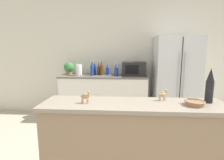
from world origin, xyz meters
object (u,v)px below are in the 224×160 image
object	(u,v)px
paper_towel_roll	(79,70)
back_bottle_4	(92,69)
camel_figurine	(85,96)
back_bottle_5	(108,70)
back_bottle_6	(95,68)
wine_bottle	(210,86)
refrigerator	(175,80)
fruit_bowl	(195,103)
potted_plant	(69,68)
back_bottle_1	(99,69)
back_bottle_0	(102,68)
microwave	(134,69)
back_bottle_3	(92,69)
camel_figurine_second	(163,94)
back_bottle_2	(116,70)

from	to	relation	value
paper_towel_roll	back_bottle_4	world-z (taller)	back_bottle_4
camel_figurine	back_bottle_5	bearing A→B (deg)	89.64
back_bottle_4	camel_figurine	size ratio (longest dim) A/B	2.52
back_bottle_6	wine_bottle	size ratio (longest dim) A/B	0.83
refrigerator	wine_bottle	distance (m)	1.89
back_bottle_4	fruit_bowl	distance (m)	2.35
potted_plant	back_bottle_1	xyz separation A→B (m)	(0.63, 0.03, -0.02)
back_bottle_0	wine_bottle	xyz separation A→B (m)	(1.28, -1.95, 0.02)
microwave	back_bottle_5	world-z (taller)	microwave
back_bottle_3	camel_figurine	world-z (taller)	back_bottle_3
back_bottle_6	camel_figurine	world-z (taller)	back_bottle_6
back_bottle_0	back_bottle_1	xyz separation A→B (m)	(-0.07, 0.05, -0.02)
refrigerator	paper_towel_roll	world-z (taller)	refrigerator
refrigerator	back_bottle_1	distance (m)	1.58
refrigerator	back_bottle_1	xyz separation A→B (m)	(-1.56, 0.14, 0.21)
back_bottle_0	back_bottle_1	bearing A→B (deg)	146.17
wine_bottle	back_bottle_6	bearing A→B (deg)	125.30
wine_bottle	back_bottle_0	bearing A→B (deg)	123.41
microwave	back_bottle_0	distance (m)	0.67
back_bottle_1	fruit_bowl	xyz separation A→B (m)	(1.19, -2.09, -0.09)
refrigerator	camel_figurine	distance (m)	2.40
paper_towel_roll	camel_figurine_second	xyz separation A→B (m)	(1.32, -1.83, -0.03)
back_bottle_1	back_bottle_4	distance (m)	0.18
refrigerator	camel_figurine	xyz separation A→B (m)	(-1.38, -1.96, 0.16)
back_bottle_4	fruit_bowl	world-z (taller)	back_bottle_4
back_bottle_2	back_bottle_6	distance (m)	0.51
back_bottle_5	camel_figurine	distance (m)	2.10
microwave	back_bottle_1	xyz separation A→B (m)	(-0.74, 0.04, -0.01)
back_bottle_5	camel_figurine_second	distance (m)	2.09
microwave	back_bottle_1	size ratio (longest dim) A/B	1.77
fruit_bowl	camel_figurine	bearing A→B (deg)	-179.74
microwave	back_bottle_5	bearing A→B (deg)	176.28
fruit_bowl	camel_figurine	distance (m)	1.01
back_bottle_2	back_bottle_5	distance (m)	0.24
refrigerator	back_bottle_5	size ratio (longest dim) A/B	7.36
potted_plant	fruit_bowl	world-z (taller)	potted_plant
back_bottle_4	back_bottle_3	bearing A→B (deg)	94.00
camel_figurine_second	back_bottle_2	bearing A→B (deg)	106.75
back_bottle_1	back_bottle_6	size ratio (longest dim) A/B	0.96
back_bottle_0	fruit_bowl	distance (m)	2.34
back_bottle_0	back_bottle_6	world-z (taller)	back_bottle_0
back_bottle_6	fruit_bowl	world-z (taller)	back_bottle_6
back_bottle_6	camel_figurine_second	world-z (taller)	back_bottle_6
refrigerator	microwave	bearing A→B (deg)	173.15
paper_towel_roll	microwave	bearing A→B (deg)	4.73
potted_plant	back_bottle_3	distance (m)	0.51
paper_towel_roll	camel_figurine_second	world-z (taller)	paper_towel_roll
back_bottle_6	fruit_bowl	bearing A→B (deg)	-59.18
paper_towel_roll	microwave	distance (m)	1.14
potted_plant	camel_figurine_second	size ratio (longest dim) A/B	2.29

